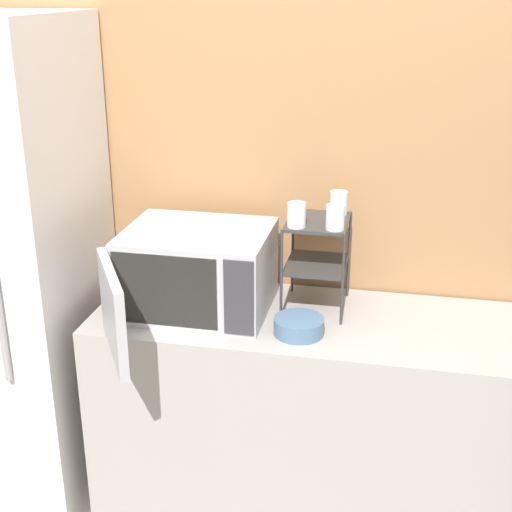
# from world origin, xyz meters

# --- Properties ---
(wall_back) EXTENTS (8.00, 0.06, 2.60)m
(wall_back) POSITION_xyz_m (0.00, 0.61, 1.30)
(wall_back) COLOR #9E7047
(wall_back) RESTS_ON ground_plane
(counter) EXTENTS (1.62, 0.57, 0.88)m
(counter) POSITION_xyz_m (0.00, 0.29, 0.44)
(counter) COLOR #9E9993
(counter) RESTS_ON ground_plane
(microwave) EXTENTS (0.54, 0.78, 0.30)m
(microwave) POSITION_xyz_m (-0.45, 0.27, 1.03)
(microwave) COLOR #ADADB2
(microwave) RESTS_ON counter
(dish_rack) EXTENTS (0.22, 0.26, 0.34)m
(dish_rack) POSITION_xyz_m (-0.03, 0.38, 1.12)
(dish_rack) COLOR #333333
(dish_rack) RESTS_ON counter
(glass_front_left) EXTENTS (0.06, 0.06, 0.09)m
(glass_front_left) POSITION_xyz_m (-0.09, 0.30, 1.26)
(glass_front_left) COLOR silver
(glass_front_left) RESTS_ON dish_rack
(glass_back_right) EXTENTS (0.06, 0.06, 0.09)m
(glass_back_right) POSITION_xyz_m (0.04, 0.47, 1.26)
(glass_back_right) COLOR silver
(glass_back_right) RESTS_ON dish_rack
(glass_front_right) EXTENTS (0.06, 0.06, 0.09)m
(glass_front_right) POSITION_xyz_m (0.04, 0.30, 1.26)
(glass_front_right) COLOR silver
(glass_front_right) RESTS_ON dish_rack
(bowl) EXTENTS (0.17, 0.17, 0.06)m
(bowl) POSITION_xyz_m (-0.05, 0.16, 0.91)
(bowl) COLOR slate
(bowl) RESTS_ON counter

